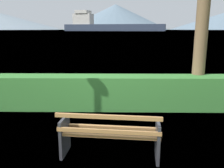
# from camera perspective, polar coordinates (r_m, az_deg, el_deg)

# --- Properties ---
(ground_plane) EXTENTS (1400.00, 1400.00, 0.00)m
(ground_plane) POSITION_cam_1_polar(r_m,az_deg,el_deg) (4.40, -0.41, -16.61)
(ground_plane) COLOR olive
(water_surface) EXTENTS (620.00, 620.00, 0.00)m
(water_surface) POSITION_cam_1_polar(r_m,az_deg,el_deg) (312.21, 0.85, 12.65)
(water_surface) COLOR slate
(water_surface) RESTS_ON ground_plane
(park_bench) EXTENTS (1.74, 0.73, 0.87)m
(park_bench) POSITION_cam_1_polar(r_m,az_deg,el_deg) (4.15, -0.52, -11.90)
(park_bench) COLOR #A0703F
(park_bench) RESTS_ON ground_plane
(hedge_row) EXTENTS (13.76, 0.69, 0.92)m
(hedge_row) POSITION_cam_1_polar(r_m,az_deg,el_deg) (6.62, 0.06, -1.98)
(hedge_row) COLOR #387A33
(hedge_row) RESTS_ON ground_plane
(cargo_ship_large) EXTENTS (97.44, 37.19, 19.54)m
(cargo_ship_large) POSITION_cam_1_polar(r_m,az_deg,el_deg) (237.34, -1.38, 13.84)
(cargo_ship_large) COLOR #2D384C
(cargo_ship_large) RESTS_ON water_surface
(sailboat_mid) EXTENTS (3.12, 5.37, 1.16)m
(sailboat_mid) POSITION_cam_1_polar(r_m,az_deg,el_deg) (247.74, -6.32, 12.57)
(sailboat_mid) COLOR silver
(sailboat_mid) RESTS_ON water_surface
(distant_hills) EXTENTS (829.68, 311.66, 58.95)m
(distant_hills) POSITION_cam_1_polar(r_m,az_deg,el_deg) (579.60, -3.36, 15.17)
(distant_hills) COLOR gray
(distant_hills) RESTS_ON ground_plane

